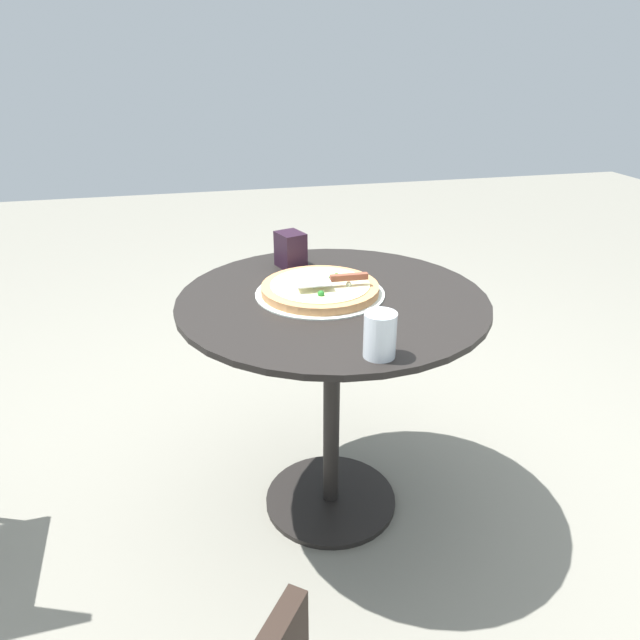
{
  "coord_description": "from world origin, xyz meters",
  "views": [
    {
      "loc": [
        -0.39,
        -1.5,
        1.4
      ],
      "look_at": [
        -0.03,
        0.03,
        0.67
      ],
      "focal_mm": 32.63,
      "sensor_mm": 36.0,
      "label": 1
    }
  ],
  "objects_px": {
    "pizza_server": "(332,279)",
    "drinking_cup": "(380,335)",
    "pizza_on_tray": "(320,289)",
    "patio_table": "(332,350)",
    "napkin_dispenser": "(291,250)"
  },
  "relations": [
    {
      "from": "pizza_server",
      "to": "drinking_cup",
      "type": "distance_m",
      "value": 0.38
    },
    {
      "from": "pizza_server",
      "to": "pizza_on_tray",
      "type": "bearing_deg",
      "value": 136.53
    },
    {
      "from": "patio_table",
      "to": "drinking_cup",
      "type": "bearing_deg",
      "value": -87.65
    },
    {
      "from": "patio_table",
      "to": "drinking_cup",
      "type": "xyz_separation_m",
      "value": [
        0.02,
        -0.37,
        0.23
      ]
    },
    {
      "from": "patio_table",
      "to": "pizza_on_tray",
      "type": "relative_size",
      "value": 2.38
    },
    {
      "from": "patio_table",
      "to": "drinking_cup",
      "type": "relative_size",
      "value": 8.26
    },
    {
      "from": "pizza_on_tray",
      "to": "drinking_cup",
      "type": "xyz_separation_m",
      "value": [
        0.05,
        -0.4,
        0.04
      ]
    },
    {
      "from": "pizza_server",
      "to": "drinking_cup",
      "type": "height_order",
      "value": "drinking_cup"
    },
    {
      "from": "pizza_on_tray",
      "to": "pizza_server",
      "type": "bearing_deg",
      "value": -43.47
    },
    {
      "from": "pizza_on_tray",
      "to": "napkin_dispenser",
      "type": "height_order",
      "value": "napkin_dispenser"
    },
    {
      "from": "pizza_on_tray",
      "to": "patio_table",
      "type": "bearing_deg",
      "value": -45.59
    },
    {
      "from": "pizza_server",
      "to": "patio_table",
      "type": "bearing_deg",
      "value": -66.68
    },
    {
      "from": "pizza_server",
      "to": "napkin_dispenser",
      "type": "height_order",
      "value": "napkin_dispenser"
    },
    {
      "from": "patio_table",
      "to": "pizza_on_tray",
      "type": "distance_m",
      "value": 0.19
    },
    {
      "from": "pizza_on_tray",
      "to": "napkin_dispenser",
      "type": "relative_size",
      "value": 3.28
    }
  ]
}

